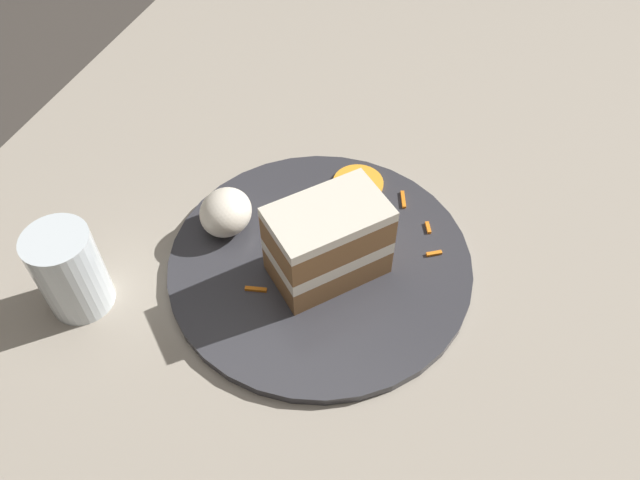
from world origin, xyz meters
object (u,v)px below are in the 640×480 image
(cake_slice, at_px, (328,242))
(orange_garnish, at_px, (358,183))
(plate, at_px, (320,262))
(drinking_glass, at_px, (72,275))
(cream_dollop, at_px, (226,212))

(cake_slice, xyz_separation_m, orange_garnish, (-0.12, -0.01, -0.04))
(cake_slice, bearing_deg, plate, 1.44)
(orange_garnish, bearing_deg, drinking_glass, -40.79)
(plate, distance_m, drinking_glass, 0.24)
(plate, distance_m, cake_slice, 0.05)
(plate, bearing_deg, cream_dollop, -93.63)
(plate, bearing_deg, cake_slice, 50.93)
(drinking_glass, bearing_deg, plate, 121.08)
(orange_garnish, bearing_deg, plate, -1.13)
(cake_slice, bearing_deg, drinking_glass, 68.29)
(plate, height_order, drinking_glass, drinking_glass)
(cream_dollop, height_order, orange_garnish, cream_dollop)
(cake_slice, distance_m, drinking_glass, 0.24)
(plate, bearing_deg, drinking_glass, -58.92)
(plate, distance_m, cream_dollop, 0.11)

